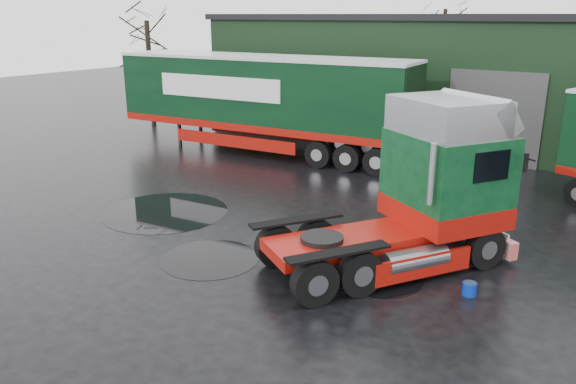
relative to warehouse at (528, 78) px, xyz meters
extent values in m
plane|color=black|center=(-2.00, -20.00, -3.16)|extent=(100.00, 100.00, 0.00)
cube|color=black|center=(0.00, 0.00, -0.16)|extent=(32.00, 12.00, 6.00)
cube|color=black|center=(0.00, 0.00, 2.99)|extent=(32.40, 12.40, 0.30)
cylinder|color=#07279A|center=(2.98, -18.81, -3.00)|extent=(0.34, 0.34, 0.31)
cylinder|color=black|center=(-3.42, -20.66, -3.15)|extent=(2.65, 2.65, 0.01)
cylinder|color=black|center=(0.88, -19.19, -3.15)|extent=(2.14, 2.14, 0.01)
cylinder|color=black|center=(-7.16, -18.64, -3.15)|extent=(4.13, 4.13, 0.01)
camera|label=1|loc=(6.03, -30.96, 3.12)|focal=35.00mm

